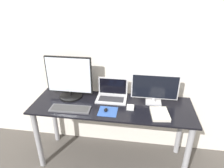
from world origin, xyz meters
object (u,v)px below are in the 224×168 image
at_px(monitor_left, 69,79).
at_px(laptop, 112,94).
at_px(mouse, 106,110).
at_px(monitor_right, 155,88).
at_px(keyboard, 70,109).
at_px(power_brick, 130,107).
at_px(book, 160,114).

bearing_deg(monitor_left, laptop, 5.07).
bearing_deg(mouse, laptop, 85.62).
xyz_separation_m(monitor_left, monitor_right, (0.93, 0.00, -0.05)).
bearing_deg(mouse, monitor_left, 151.95).
distance_m(monitor_left, keyboard, 0.35).
height_order(monitor_left, power_brick, monitor_left).
bearing_deg(mouse, monitor_right, 26.47).
xyz_separation_m(monitor_left, book, (0.98, -0.23, -0.21)).
bearing_deg(laptop, keyboard, -142.43).
xyz_separation_m(monitor_right, power_brick, (-0.24, -0.15, -0.16)).
relative_size(monitor_right, laptop, 1.47).
height_order(monitor_right, keyboard, monitor_right).
distance_m(laptop, book, 0.58).
bearing_deg(laptop, monitor_left, -174.93).
bearing_deg(monitor_right, monitor_left, -179.99).
bearing_deg(mouse, power_brick, 20.46).
bearing_deg(laptop, mouse, -94.38).
bearing_deg(keyboard, monitor_right, 16.91).
relative_size(keyboard, power_brick, 5.45).
bearing_deg(book, keyboard, -177.96).
height_order(keyboard, mouse, mouse).
distance_m(monitor_left, monitor_right, 0.93).
xyz_separation_m(book, power_brick, (-0.29, 0.08, -0.00)).
relative_size(keyboard, book, 1.71).
bearing_deg(book, monitor_right, 103.30).
height_order(laptop, book, laptop).
distance_m(monitor_right, mouse, 0.56).
distance_m(keyboard, power_brick, 0.62).
relative_size(monitor_right, keyboard, 1.17).
xyz_separation_m(laptop, power_brick, (0.22, -0.19, -0.04)).
height_order(mouse, power_brick, mouse).
bearing_deg(mouse, book, 1.44).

